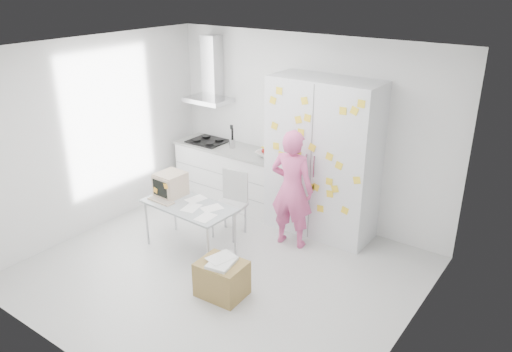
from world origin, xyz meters
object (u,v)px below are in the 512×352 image
Objects in this scene: desk at (177,193)px; chair at (231,200)px; person at (292,189)px; cardboard_box at (222,278)px.

desk is 0.79m from chair.
person is 2.96× the size of cardboard_box.
desk is 2.30× the size of cardboard_box.
person is at bearing 89.49° from cardboard_box.
cardboard_box is (0.82, -1.22, -0.30)m from chair.
person is 0.92m from chair.
person reaches higher than chair.
desk is 1.37× the size of chair.
chair is 1.67× the size of cardboard_box.
person reaches higher than cardboard_box.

